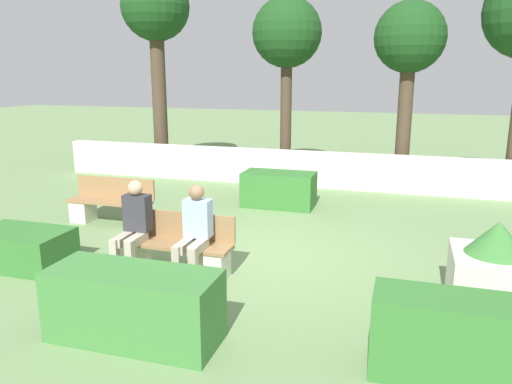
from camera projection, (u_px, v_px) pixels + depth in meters
ground_plane at (267, 254)px, 8.08m from camera, size 60.00×60.00×0.00m
perimeter_wall at (320, 170)px, 12.66m from camera, size 14.49×0.30×0.91m
bench_front at (174, 251)px, 7.30m from camera, size 1.76×0.48×0.86m
bench_left_side at (111, 207)px, 9.68m from camera, size 1.69×0.48×0.86m
person_seated_man at (194, 228)px, 6.96m from camera, size 0.38×0.63×1.35m
person_seated_woman at (133, 222)px, 7.23m from camera, size 0.38×0.63×1.35m
hedge_block_near_left at (465, 340)px, 4.71m from camera, size 1.73×0.62×0.83m
hedge_block_near_right at (134, 305)px, 5.43m from camera, size 1.88×0.74×0.80m
hedge_block_mid_left at (23, 248)px, 7.55m from camera, size 1.40×0.87×0.56m
hedge_block_mid_right at (279, 189)px, 10.89m from camera, size 1.55×0.80×0.75m
planter_corner_left at (494, 269)px, 6.21m from camera, size 1.02×1.02×1.10m
tree_leftmost at (156, 15)px, 14.03m from camera, size 1.93×1.93×5.64m
tree_center_left at (287, 36)px, 13.29m from camera, size 1.86×1.86×4.83m
tree_center_right at (410, 44)px, 12.04m from camera, size 1.72×1.72×4.56m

